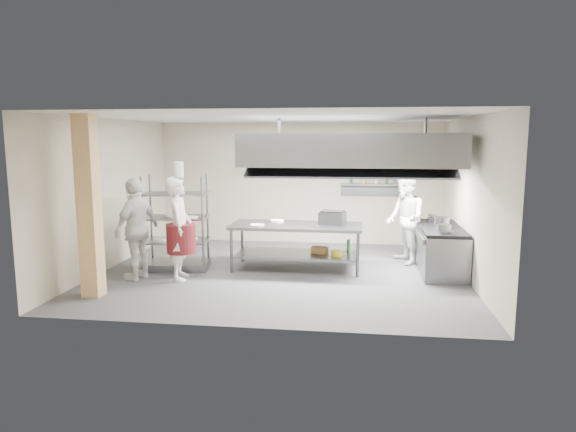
# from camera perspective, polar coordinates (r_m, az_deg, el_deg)

# --- Properties ---
(floor) EXTENTS (7.00, 7.00, 0.00)m
(floor) POSITION_cam_1_polar(r_m,az_deg,el_deg) (10.14, -0.72, -6.29)
(floor) COLOR #353538
(floor) RESTS_ON ground
(ceiling) EXTENTS (7.00, 7.00, 0.00)m
(ceiling) POSITION_cam_1_polar(r_m,az_deg,el_deg) (9.81, -0.75, 10.91)
(ceiling) COLOR silver
(ceiling) RESTS_ON wall_back
(wall_back) EXTENTS (7.00, 0.00, 7.00)m
(wall_back) POSITION_cam_1_polar(r_m,az_deg,el_deg) (12.82, 1.20, 3.67)
(wall_back) COLOR #C0B198
(wall_back) RESTS_ON ground
(wall_left) EXTENTS (0.00, 6.00, 6.00)m
(wall_left) POSITION_cam_1_polar(r_m,az_deg,el_deg) (10.93, -19.23, 2.32)
(wall_left) COLOR #C0B198
(wall_left) RESTS_ON ground
(wall_right) EXTENTS (0.00, 6.00, 6.00)m
(wall_right) POSITION_cam_1_polar(r_m,az_deg,el_deg) (9.98, 19.58, 1.74)
(wall_right) COLOR #C0B198
(wall_right) RESTS_ON ground
(column) EXTENTS (0.30, 0.30, 3.00)m
(column) POSITION_cam_1_polar(r_m,az_deg,el_deg) (8.98, -21.23, 0.93)
(column) COLOR #E0AF73
(column) RESTS_ON floor
(exhaust_hood) EXTENTS (4.00, 2.50, 0.60)m
(exhaust_hood) POSITION_cam_1_polar(r_m,az_deg,el_deg) (10.10, 6.97, 7.37)
(exhaust_hood) COLOR gray
(exhaust_hood) RESTS_ON ceiling
(hood_strip_a) EXTENTS (1.60, 0.12, 0.04)m
(hood_strip_a) POSITION_cam_1_polar(r_m,az_deg,el_deg) (10.16, 1.83, 5.63)
(hood_strip_a) COLOR white
(hood_strip_a) RESTS_ON exhaust_hood
(hood_strip_b) EXTENTS (1.60, 0.12, 0.04)m
(hood_strip_b) POSITION_cam_1_polar(r_m,az_deg,el_deg) (10.14, 12.05, 5.44)
(hood_strip_b) COLOR white
(hood_strip_b) RESTS_ON exhaust_hood
(wall_shelf) EXTENTS (1.50, 0.28, 0.04)m
(wall_shelf) POSITION_cam_1_polar(r_m,az_deg,el_deg) (12.59, 9.30, 3.47)
(wall_shelf) COLOR gray
(wall_shelf) RESTS_ON wall_back
(island) EXTENTS (2.62, 1.10, 0.91)m
(island) POSITION_cam_1_polar(r_m,az_deg,el_deg) (10.32, 0.95, -3.43)
(island) COLOR gray
(island) RESTS_ON floor
(island_worktop) EXTENTS (2.62, 1.10, 0.06)m
(island_worktop) POSITION_cam_1_polar(r_m,az_deg,el_deg) (10.24, 0.95, -1.10)
(island_worktop) COLOR gray
(island_worktop) RESTS_ON island
(island_undershelf) EXTENTS (2.41, 0.99, 0.04)m
(island_undershelf) POSITION_cam_1_polar(r_m,az_deg,el_deg) (10.35, 0.95, -4.27)
(island_undershelf) COLOR slate
(island_undershelf) RESTS_ON island
(pass_rack) EXTENTS (1.35, 0.90, 1.89)m
(pass_rack) POSITION_cam_1_polar(r_m,az_deg,el_deg) (10.48, -12.32, -0.71)
(pass_rack) COLOR slate
(pass_rack) RESTS_ON floor
(cooking_range) EXTENTS (0.80, 2.00, 0.84)m
(cooking_range) POSITION_cam_1_polar(r_m,az_deg,el_deg) (10.56, 16.50, -3.70)
(cooking_range) COLOR slate
(cooking_range) RESTS_ON floor
(range_top) EXTENTS (0.78, 1.96, 0.06)m
(range_top) POSITION_cam_1_polar(r_m,az_deg,el_deg) (10.48, 16.60, -1.30)
(range_top) COLOR black
(range_top) RESTS_ON cooking_range
(chef_head) EXTENTS (0.60, 0.78, 1.92)m
(chef_head) POSITION_cam_1_polar(r_m,az_deg,el_deg) (9.69, -12.02, -1.37)
(chef_head) COLOR silver
(chef_head) RESTS_ON floor
(chef_line) EXTENTS (0.92, 1.07, 1.89)m
(chef_line) POSITION_cam_1_polar(r_m,az_deg,el_deg) (10.95, 12.89, -0.34)
(chef_line) COLOR silver
(chef_line) RESTS_ON floor
(chef_plating) EXTENTS (0.75, 1.19, 1.89)m
(chef_plating) POSITION_cam_1_polar(r_m,az_deg,el_deg) (9.92, -16.44, -1.38)
(chef_plating) COLOR white
(chef_plating) RESTS_ON floor
(griddle) EXTENTS (0.56, 0.48, 0.24)m
(griddle) POSITION_cam_1_polar(r_m,az_deg,el_deg) (10.31, 4.96, -0.22)
(griddle) COLOR slate
(griddle) RESTS_ON island_worktop
(wicker_basket) EXTENTS (0.36, 0.30, 0.13)m
(wicker_basket) POSITION_cam_1_polar(r_m,az_deg,el_deg) (10.35, 3.53, -3.80)
(wicker_basket) COLOR olive
(wicker_basket) RESTS_ON island_undershelf
(stockpot) EXTENTS (0.29, 0.29, 0.20)m
(stockpot) POSITION_cam_1_polar(r_m,az_deg,el_deg) (10.39, 16.73, -0.66)
(stockpot) COLOR gray
(stockpot) RESTS_ON range_top
(plate_stack) EXTENTS (0.28, 0.28, 0.05)m
(plate_stack) POSITION_cam_1_polar(r_m,az_deg,el_deg) (10.53, -12.26, -2.54)
(plate_stack) COLOR white
(plate_stack) RESTS_ON pass_rack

